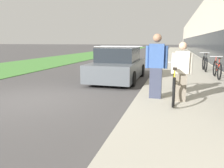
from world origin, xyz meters
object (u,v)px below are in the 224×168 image
at_px(cruiser_bike_middle, 205,63).
at_px(parked_sedan_curbside, 118,65).
at_px(tandem_bicycle, 174,83).
at_px(cruiser_bike_nearest, 217,69).
at_px(person_bystander, 156,66).
at_px(person_rider, 181,72).

relative_size(cruiser_bike_middle, parked_sedan_curbside, 0.41).
bearing_deg(tandem_bicycle, parked_sedan_curbside, 128.49).
bearing_deg(cruiser_bike_nearest, person_bystander, -118.94).
bearing_deg(tandem_bicycle, cruiser_bike_nearest, 65.38).
distance_m(person_rider, cruiser_bike_middle, 6.97).
bearing_deg(person_rider, cruiser_bike_middle, 77.93).
bearing_deg(person_bystander, person_rider, -12.39).
height_order(tandem_bicycle, person_rider, person_rider).
height_order(person_bystander, parked_sedan_curbside, person_bystander).
bearing_deg(parked_sedan_curbside, tandem_bicycle, -51.51).
relative_size(tandem_bicycle, cruiser_bike_nearest, 1.59).
bearing_deg(person_rider, cruiser_bike_nearest, 69.23).
relative_size(cruiser_bike_nearest, parked_sedan_curbside, 0.43).
xyz_separation_m(person_rider, person_bystander, (-0.68, 0.15, 0.11)).
height_order(tandem_bicycle, parked_sedan_curbside, parked_sedan_curbside).
height_order(tandem_bicycle, person_bystander, person_bystander).
height_order(person_bystander, cruiser_bike_middle, person_bystander).
relative_size(person_bystander, parked_sedan_curbside, 0.42).
xyz_separation_m(person_rider, parked_sedan_curbside, (-2.58, 3.39, -0.26)).
relative_size(cruiser_bike_nearest, cruiser_bike_middle, 1.03).
bearing_deg(cruiser_bike_nearest, parked_sedan_curbside, -166.90).
distance_m(person_rider, cruiser_bike_nearest, 4.70).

